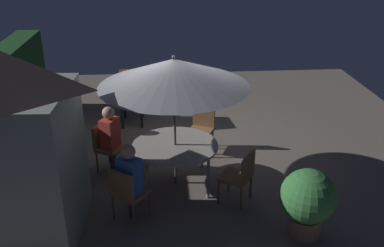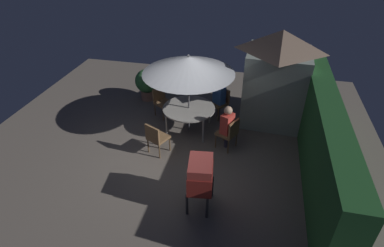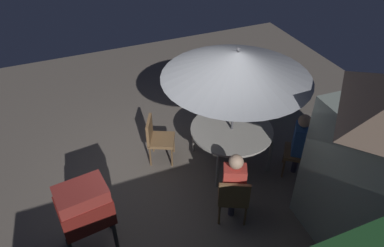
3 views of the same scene
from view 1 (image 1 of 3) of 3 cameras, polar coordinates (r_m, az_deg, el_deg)
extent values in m
plane|color=#6B6056|center=(8.62, -1.49, -4.23)|extent=(11.00, 11.00, 0.00)
cube|color=gray|center=(6.55, -22.49, -5.11)|extent=(1.64, 1.78, 2.19)
cylinder|color=#B2ADA3|center=(7.37, -2.25, -2.94)|extent=(1.48, 1.48, 0.04)
cylinder|color=gray|center=(7.14, 2.16, -7.39)|extent=(0.05, 0.05, 0.72)
cylinder|color=gray|center=(8.03, 1.34, -3.56)|extent=(0.05, 0.05, 0.72)
cylinder|color=gray|center=(7.11, -6.23, -7.68)|extent=(0.05, 0.05, 0.72)
cylinder|color=gray|center=(8.01, -6.06, -3.80)|extent=(0.05, 0.05, 0.72)
cylinder|color=#4C4C51|center=(7.20, -2.29, -0.16)|extent=(0.04, 0.04, 2.26)
cone|color=gray|center=(6.88, -2.42, 6.75)|extent=(2.45, 2.45, 0.44)
sphere|color=#4C4C51|center=(6.81, -2.46, 8.77)|extent=(0.06, 0.06, 0.06)
cube|color=maroon|center=(9.88, -7.99, 4.25)|extent=(0.76, 0.59, 0.45)
cube|color=maroon|center=(9.78, -8.10, 6.05)|extent=(0.72, 0.56, 0.20)
cylinder|color=#262628|center=(9.76, -6.69, 0.92)|extent=(0.06, 0.06, 0.55)
cylinder|color=#262628|center=(10.33, -6.58, 2.27)|extent=(0.06, 0.06, 0.55)
cylinder|color=#262628|center=(9.79, -9.14, 0.84)|extent=(0.06, 0.06, 0.55)
cylinder|color=#262628|center=(10.36, -8.91, 2.19)|extent=(0.06, 0.06, 0.55)
cube|color=olive|center=(8.06, -10.63, -3.19)|extent=(0.62, 0.62, 0.06)
cube|color=olive|center=(8.06, -12.02, -1.50)|extent=(0.44, 0.25, 0.45)
cylinder|color=brown|center=(8.41, -10.97, -3.74)|extent=(0.04, 0.04, 0.45)
cylinder|color=brown|center=(8.12, -12.45, -4.95)|extent=(0.04, 0.04, 0.45)
cylinder|color=brown|center=(8.21, -8.59, -4.25)|extent=(0.04, 0.04, 0.45)
cylinder|color=brown|center=(7.92, -10.02, -5.51)|extent=(0.04, 0.04, 0.45)
cube|color=olive|center=(6.70, -8.09, -9.03)|extent=(0.64, 0.64, 0.06)
cube|color=olive|center=(6.45, -9.41, -8.18)|extent=(0.32, 0.40, 0.45)
cylinder|color=brown|center=(6.82, -10.38, -10.83)|extent=(0.04, 0.04, 0.45)
cylinder|color=brown|center=(6.60, -7.75, -11.99)|extent=(0.04, 0.04, 0.45)
cylinder|color=brown|center=(7.06, -8.19, -9.33)|extent=(0.04, 0.04, 0.45)
cylinder|color=brown|center=(6.84, -5.58, -10.37)|extent=(0.04, 0.04, 0.45)
cube|color=olive|center=(7.06, 5.73, -7.02)|extent=(0.64, 0.64, 0.06)
cube|color=olive|center=(6.88, 7.42, -5.83)|extent=(0.41, 0.29, 0.45)
cylinder|color=brown|center=(6.96, 6.52, -9.75)|extent=(0.04, 0.04, 0.45)
cylinder|color=brown|center=(7.28, 7.75, -8.19)|extent=(0.04, 0.04, 0.45)
cylinder|color=brown|center=(7.09, 3.51, -8.93)|extent=(0.04, 0.04, 0.45)
cylinder|color=brown|center=(7.40, 4.86, -7.43)|extent=(0.04, 0.04, 0.45)
cube|color=olive|center=(8.56, 1.09, -1.05)|extent=(0.61, 0.61, 0.06)
cube|color=olive|center=(8.65, 1.57, 0.85)|extent=(0.24, 0.44, 0.45)
cylinder|color=brown|center=(8.77, 2.75, -2.06)|extent=(0.04, 0.04, 0.45)
cylinder|color=brown|center=(8.89, 0.30, -1.66)|extent=(0.04, 0.04, 0.45)
cylinder|color=brown|center=(8.43, 1.90, -3.18)|extent=(0.04, 0.04, 0.45)
cylinder|color=brown|center=(8.56, -0.64, -2.75)|extent=(0.04, 0.04, 0.45)
cylinder|color=#936651|center=(6.66, 14.61, -12.88)|extent=(0.47, 0.47, 0.33)
sphere|color=#3D8442|center=(6.38, 15.07, -9.28)|extent=(0.79, 0.79, 0.79)
cube|color=#CC3D33|center=(7.92, -10.79, -1.23)|extent=(0.41, 0.36, 0.55)
sphere|color=tan|center=(7.77, -11.02, 1.41)|extent=(0.22, 0.22, 0.22)
cylinder|color=#383347|center=(8.15, -10.52, -4.50)|extent=(0.10, 0.10, 0.48)
cube|color=#3866B2|center=(6.54, -8.24, -6.79)|extent=(0.40, 0.42, 0.55)
sphere|color=tan|center=(6.35, -8.45, -3.72)|extent=(0.22, 0.22, 0.22)
cylinder|color=#383347|center=(6.82, -7.98, -10.51)|extent=(0.10, 0.10, 0.48)
camera|label=2|loc=(14.00, -12.02, 28.02)|focal=29.00mm
camera|label=3|loc=(10.16, -32.34, 24.44)|focal=34.16mm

